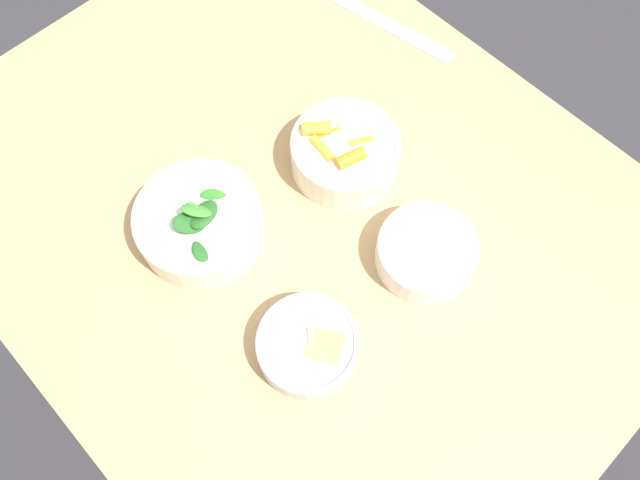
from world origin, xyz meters
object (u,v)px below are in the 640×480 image
bowl_greens (200,222)px  bowl_beans_hotdog (426,253)px  ruler (378,20)px  bowl_carrots (345,152)px  bowl_cookies (308,345)px

bowl_greens → bowl_beans_hotdog: (0.27, 0.21, -0.01)m
bowl_beans_hotdog → ruler: 0.48m
bowl_carrots → ruler: size_ratio=0.55×
bowl_carrots → bowl_cookies: 0.32m
bowl_beans_hotdog → bowl_cookies: bearing=-95.2°
bowl_greens → ruler: bowl_greens is taller
bowl_greens → bowl_beans_hotdog: size_ratio=1.29×
bowl_beans_hotdog → ruler: size_ratio=0.47×
bowl_beans_hotdog → bowl_cookies: 0.23m
bowl_carrots → bowl_beans_hotdog: 0.21m
ruler → bowl_greens: bearing=-77.6°
bowl_greens → bowl_cookies: size_ratio=1.33×
bowl_carrots → bowl_greens: 0.25m
bowl_carrots → bowl_beans_hotdog: (0.21, -0.03, -0.01)m
bowl_carrots → bowl_greens: size_ratio=0.90×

